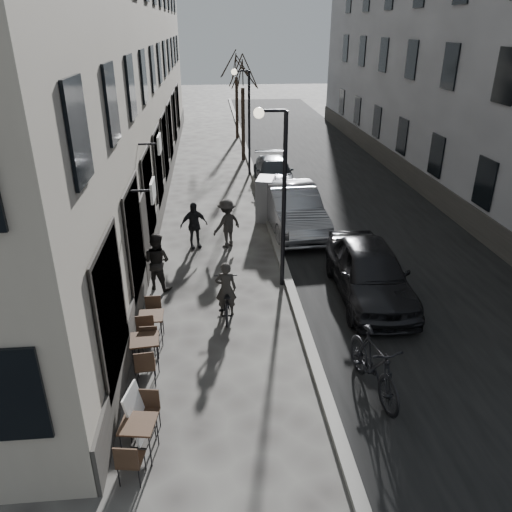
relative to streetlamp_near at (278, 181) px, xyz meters
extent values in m
plane|color=#363331|center=(0.17, -6.00, -3.16)|extent=(120.00, 120.00, 0.00)
cube|color=black|center=(4.02, 10.00, -3.16)|extent=(7.30, 60.00, 0.00)
cube|color=gray|center=(0.37, 10.00, -3.10)|extent=(0.25, 60.00, 0.12)
cylinder|color=black|center=(0.17, 0.00, -0.66)|extent=(0.12, 0.12, 5.00)
cylinder|color=black|center=(-0.18, 0.00, 1.84)|extent=(0.70, 0.08, 0.08)
sphere|color=#FFF2CC|center=(-0.53, 0.00, 1.79)|extent=(0.28, 0.28, 0.28)
cylinder|color=black|center=(0.17, 12.00, -0.66)|extent=(0.12, 0.12, 5.00)
cylinder|color=black|center=(-0.18, 12.00, 1.84)|extent=(0.70, 0.08, 0.08)
sphere|color=#FFF2CC|center=(-0.53, 12.00, 1.79)|extent=(0.28, 0.28, 0.28)
cylinder|color=black|center=(0.07, 15.00, -1.21)|extent=(0.20, 0.20, 3.90)
cylinder|color=black|center=(0.07, 21.00, -1.21)|extent=(0.20, 0.20, 3.90)
cube|color=black|center=(-3.22, -6.15, -2.45)|extent=(0.68, 0.68, 0.04)
cylinder|color=black|center=(-3.51, -6.36, -2.81)|extent=(0.02, 0.02, 0.69)
cylinder|color=black|center=(-3.02, -6.44, -2.81)|extent=(0.02, 0.02, 0.69)
cylinder|color=black|center=(-3.43, -5.87, -2.81)|extent=(0.02, 0.02, 0.69)
cylinder|color=black|center=(-2.94, -5.94, -2.81)|extent=(0.02, 0.02, 0.69)
cube|color=black|center=(-3.39, -3.61, -2.43)|extent=(0.67, 0.67, 0.04)
cylinder|color=black|center=(-3.62, -3.90, -2.80)|extent=(0.02, 0.02, 0.71)
cylinder|color=black|center=(-3.11, -3.84, -2.80)|extent=(0.02, 0.02, 0.71)
cylinder|color=black|center=(-3.67, -3.38, -2.80)|extent=(0.02, 0.02, 0.71)
cylinder|color=black|center=(-3.16, -3.33, -2.80)|extent=(0.02, 0.02, 0.71)
cube|color=black|center=(-3.35, -2.58, -2.47)|extent=(0.60, 0.60, 0.04)
cylinder|color=black|center=(-3.59, -2.83, -2.82)|extent=(0.02, 0.02, 0.68)
cylinder|color=black|center=(-3.10, -2.82, -2.82)|extent=(0.02, 0.02, 0.68)
cylinder|color=black|center=(-3.60, -2.34, -2.82)|extent=(0.02, 0.02, 0.68)
cylinder|color=black|center=(-3.11, -2.33, -2.82)|extent=(0.02, 0.02, 0.68)
cube|color=black|center=(-3.23, -5.72, -3.14)|extent=(0.44, 0.68, 0.04)
cube|color=white|center=(-3.31, -5.72, -2.61)|extent=(0.40, 0.67, 1.04)
cube|color=slate|center=(0.27, 5.50, -2.33)|extent=(0.87, 1.23, 1.66)
imported|color=black|center=(-1.53, -1.52, -2.70)|extent=(0.68, 1.79, 0.93)
imported|color=#2A2824|center=(-1.53, -1.52, -2.40)|extent=(0.57, 0.38, 1.52)
imported|color=black|center=(-3.43, 0.12, -2.31)|extent=(1.03, 0.96, 1.70)
imported|color=#282523|center=(-1.32, 2.95, -2.32)|extent=(1.25, 1.16, 1.69)
imported|color=black|center=(-2.44, 2.96, -2.35)|extent=(1.03, 0.68, 1.62)
imported|color=black|center=(2.47, -0.95, -2.38)|extent=(1.98, 4.64, 1.56)
imported|color=gray|center=(1.17, 4.34, -2.34)|extent=(2.06, 5.08, 1.64)
imported|color=#31353A|center=(1.17, 10.00, -2.54)|extent=(1.81, 4.33, 1.25)
imported|color=black|center=(1.37, -4.86, -2.49)|extent=(0.96, 2.31, 1.35)
camera|label=1|loc=(-1.79, -12.91, 3.83)|focal=35.00mm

